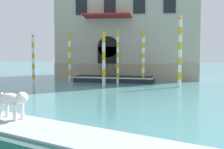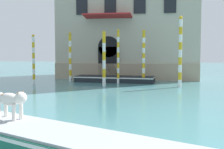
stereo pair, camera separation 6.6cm
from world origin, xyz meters
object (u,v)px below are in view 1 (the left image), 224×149
boat_moored_near_palazzo (114,79)px  mooring_pole_1 (180,52)px  mooring_pole_0 (118,56)px  mooring_pole_2 (70,57)px  mooring_pole_3 (143,56)px  mooring_pole_4 (33,59)px  mooring_pole_5 (104,58)px  boat_foreground (59,144)px  dog_on_deck (13,100)px

boat_moored_near_palazzo → mooring_pole_1: (4.80, -2.51, 2.12)m
mooring_pole_0 → mooring_pole_2: size_ratio=1.04×
mooring_pole_0 → mooring_pole_3: 1.88m
mooring_pole_2 → mooring_pole_4: (-1.85, -2.64, -0.14)m
mooring_pole_2 → mooring_pole_4: mooring_pole_2 is taller
mooring_pole_1 → mooring_pole_3: 3.25m
mooring_pole_2 → mooring_pole_5: mooring_pole_2 is taller
mooring_pole_5 → mooring_pole_2: bearing=141.8°
boat_moored_near_palazzo → boat_foreground: bearing=-81.2°
mooring_pole_3 → mooring_pole_5: 3.35m
boat_foreground → mooring_pole_5: mooring_pole_5 is taller
boat_foreground → mooring_pole_1: mooring_pole_1 is taller
mooring_pole_4 → mooring_pole_5: (5.06, 0.11, 0.10)m
boat_foreground → mooring_pole_2: size_ratio=2.19×
boat_foreground → mooring_pole_4: 15.74m
boat_moored_near_palazzo → mooring_pole_0: size_ratio=1.55×
dog_on_deck → mooring_pole_2: 16.13m
boat_foreground → mooring_pole_5: (-1.84, 14.19, 1.55)m
mooring_pole_1 → mooring_pole_4: mooring_pole_1 is taller
mooring_pole_0 → mooring_pole_5: (-0.69, -1.79, -0.11)m
boat_foreground → mooring_pole_0: 16.11m
mooring_pole_1 → mooring_pole_4: bearing=-178.1°
dog_on_deck → mooring_pole_1: bearing=92.0°
boat_moored_near_palazzo → mooring_pole_5: size_ratio=1.64×
boat_foreground → mooring_pole_4: (-6.90, 14.08, 1.45)m
mooring_pole_2 → mooring_pole_3: (5.74, -0.33, 0.06)m
mooring_pole_3 → mooring_pole_4: bearing=-163.0°
boat_moored_near_palazzo → dog_on_deck: bearing=-86.7°
dog_on_deck → mooring_pole_3: size_ratio=0.28×
boat_moored_near_palazzo → mooring_pole_4: mooring_pole_4 is taller
mooring_pole_5 → mooring_pole_1: bearing=2.6°
mooring_pole_2 → mooring_pole_4: bearing=-125.0°
mooring_pole_1 → mooring_pole_3: bearing=142.3°
boat_moored_near_palazzo → mooring_pole_3: mooring_pole_3 is taller
boat_foreground → mooring_pole_0: mooring_pole_0 is taller
dog_on_deck → mooring_pole_1: size_ratio=0.24×
mooring_pole_0 → mooring_pole_3: size_ratio=1.01×
mooring_pole_1 → mooring_pole_5: (-5.08, -0.23, -0.47)m
mooring_pole_3 → boat_moored_near_palazzo: bearing=166.7°
mooring_pole_1 → mooring_pole_2: (-8.29, 2.30, -0.43)m
dog_on_deck → mooring_pole_0: size_ratio=0.28×
mooring_pole_5 → mooring_pole_4: bearing=-178.8°
boat_foreground → dog_on_deck: size_ratio=7.51×
mooring_pole_1 → mooring_pole_0: bearing=160.4°
dog_on_deck → mooring_pole_4: mooring_pole_4 is taller
boat_moored_near_palazzo → mooring_pole_3: 2.90m
mooring_pole_5 → mooring_pole_3: bearing=41.2°
mooring_pole_4 → mooring_pole_3: bearing=17.0°
dog_on_deck → mooring_pole_5: bearing=112.8°
mooring_pole_2 → mooring_pole_5: 4.09m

